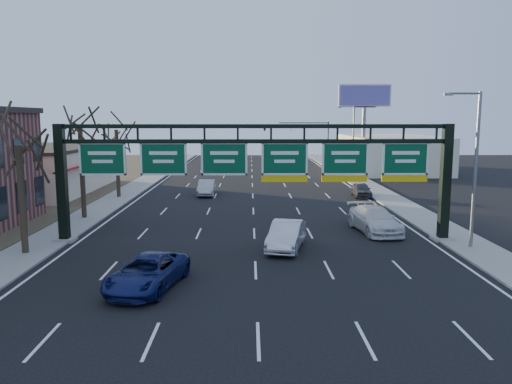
{
  "coord_description": "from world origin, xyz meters",
  "views": [
    {
      "loc": [
        -0.27,
        -22.14,
        7.54
      ],
      "look_at": [
        0.08,
        7.05,
        3.2
      ],
      "focal_mm": 35.0,
      "sensor_mm": 36.0,
      "label": 1
    }
  ],
  "objects_px": {
    "sign_gantry": "(257,166)",
    "car_blue_suv": "(148,272)",
    "car_white_wagon": "(375,220)",
    "car_silver_sedan": "(286,235)"
  },
  "relations": [
    {
      "from": "sign_gantry",
      "to": "car_blue_suv",
      "type": "relative_size",
      "value": 4.67
    },
    {
      "from": "sign_gantry",
      "to": "car_white_wagon",
      "type": "height_order",
      "value": "sign_gantry"
    },
    {
      "from": "car_blue_suv",
      "to": "car_silver_sedan",
      "type": "height_order",
      "value": "car_silver_sedan"
    },
    {
      "from": "car_blue_suv",
      "to": "car_white_wagon",
      "type": "distance_m",
      "value": 16.92
    },
    {
      "from": "sign_gantry",
      "to": "car_silver_sedan",
      "type": "distance_m",
      "value": 4.6
    },
    {
      "from": "sign_gantry",
      "to": "car_silver_sedan",
      "type": "bearing_deg",
      "value": -49.3
    },
    {
      "from": "sign_gantry",
      "to": "car_blue_suv",
      "type": "height_order",
      "value": "sign_gantry"
    },
    {
      "from": "car_blue_suv",
      "to": "car_silver_sedan",
      "type": "xyz_separation_m",
      "value": [
        6.68,
        6.7,
        0.07
      ]
    },
    {
      "from": "sign_gantry",
      "to": "car_blue_suv",
      "type": "bearing_deg",
      "value": -120.09
    },
    {
      "from": "sign_gantry",
      "to": "car_silver_sedan",
      "type": "xyz_separation_m",
      "value": [
        1.67,
        -1.94,
        -3.83
      ]
    }
  ]
}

